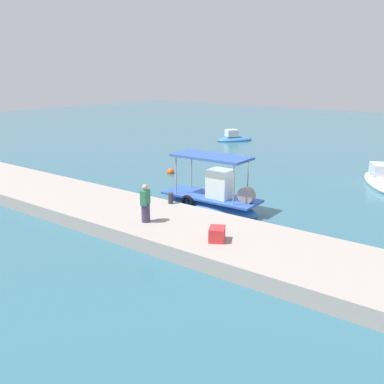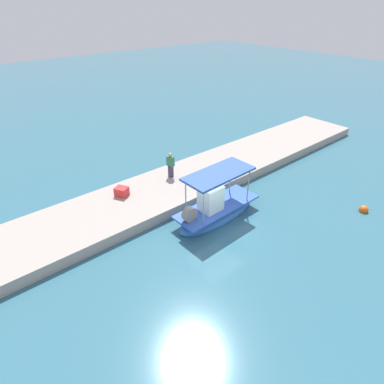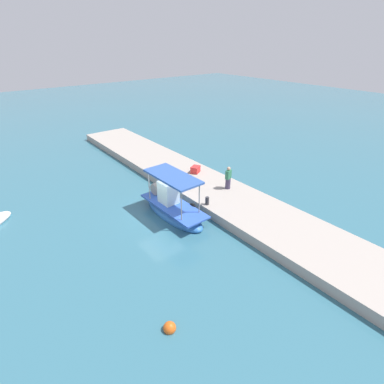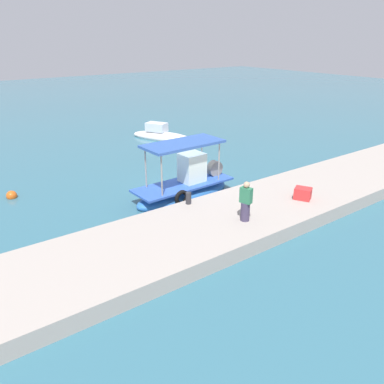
{
  "view_description": "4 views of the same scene",
  "coord_description": "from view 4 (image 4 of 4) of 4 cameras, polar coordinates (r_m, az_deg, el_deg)",
  "views": [
    {
      "loc": [
        11.02,
        -17.52,
        6.67
      ],
      "look_at": [
        -0.63,
        -2.14,
        1.28
      ],
      "focal_mm": 40.53,
      "sensor_mm": 36.0,
      "label": 1
    },
    {
      "loc": [
        9.53,
        9.49,
        10.36
      ],
      "look_at": [
        -0.28,
        -2.27,
        0.94
      ],
      "focal_mm": 29.75,
      "sensor_mm": 36.0,
      "label": 2
    },
    {
      "loc": [
        -14.07,
        8.52,
        10.04
      ],
      "look_at": [
        -0.32,
        -2.29,
        0.97
      ],
      "focal_mm": 28.07,
      "sensor_mm": 36.0,
      "label": 3
    },
    {
      "loc": [
        -10.73,
        -14.97,
        7.4
      ],
      "look_at": [
        -1.33,
        -2.2,
        0.98
      ],
      "focal_mm": 36.61,
      "sensor_mm": 36.0,
      "label": 4
    }
  ],
  "objects": [
    {
      "name": "ground_plane",
      "position": [
        19.85,
        -0.68,
        0.13
      ],
      "size": [
        120.0,
        120.0,
        0.0
      ],
      "primitive_type": "plane",
      "color": "#32677A"
    },
    {
      "name": "dock_quay",
      "position": [
        16.72,
        7.94,
        -3.32
      ],
      "size": [
        36.0,
        4.41,
        0.6
      ],
      "primitive_type": "cube",
      "color": "#A79C93",
      "rests_on": "ground_plane"
    },
    {
      "name": "main_fishing_boat",
      "position": [
        18.92,
        -1.01,
        0.71
      ],
      "size": [
        5.23,
        1.96,
        3.11
      ],
      "color": "blue",
      "rests_on": "ground_plane"
    },
    {
      "name": "fisherman_near_bollard",
      "position": [
        15.26,
        7.82,
        -1.61
      ],
      "size": [
        0.44,
        0.51,
        1.62
      ],
      "color": "#3F3753",
      "rests_on": "dock_quay"
    },
    {
      "name": "mooring_bollard",
      "position": [
        16.79,
        -0.53,
        -0.9
      ],
      "size": [
        0.24,
        0.24,
        0.51
      ],
      "primitive_type": "cylinder",
      "color": "#2D2D33",
      "rests_on": "dock_quay"
    },
    {
      "name": "cargo_crate",
      "position": [
        17.95,
        15.83,
        -0.21
      ],
      "size": [
        0.83,
        0.89,
        0.52
      ],
      "primitive_type": "cube",
      "rotation": [
        0.0,
        0.0,
        2.06
      ],
      "color": "red",
      "rests_on": "dock_quay"
    },
    {
      "name": "marker_buoy",
      "position": [
        20.94,
        -24.79,
        -0.51
      ],
      "size": [
        0.51,
        0.51,
        0.51
      ],
      "color": "#DF5A19",
      "rests_on": "ground_plane"
    },
    {
      "name": "moored_boat_near",
      "position": [
        30.08,
        -4.4,
        8.18
      ],
      "size": [
        3.72,
        5.21,
        1.43
      ],
      "color": "white",
      "rests_on": "ground_plane"
    }
  ]
}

